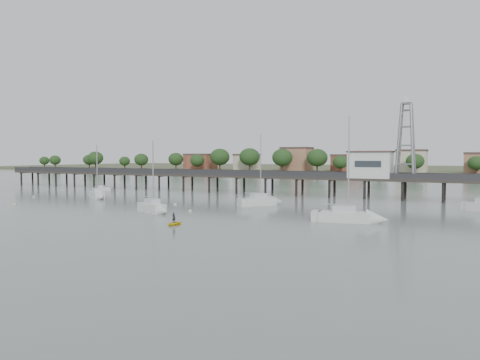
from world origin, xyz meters
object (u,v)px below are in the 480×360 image
Objects in this scene: sailboat_c at (265,201)px; pier at (254,177)px; sailboat_d at (356,217)px; sailboat_b at (98,195)px; yellow_dinghy at (174,225)px; lattice_tower at (406,141)px; sailboat_f at (155,208)px; white_tender at (104,189)px.

pier is at bearing 65.23° from sailboat_c.
sailboat_d reaches higher than sailboat_b.
sailboat_b is 4.28× the size of yellow_dinghy.
lattice_tower is 1.10× the size of sailboat_d.
sailboat_f is (23.64, -13.04, -0.00)m from sailboat_b.
sailboat_d is 5.52× the size of yellow_dinghy.
sailboat_f is (-9.92, -17.02, 0.01)m from sailboat_c.
sailboat_d is 52.94m from sailboat_b.
sailboat_b is (-52.08, 9.47, 0.02)m from sailboat_d.
pier is 11.80× the size of sailboat_c.
sailboat_d reaches higher than yellow_dinghy.
sailboat_d is 22.71m from yellow_dinghy.
pier is at bearing 115.42° from sailboat_f.
lattice_tower is at bearing -8.11° from sailboat_c.
sailboat_b is at bearing -68.88° from white_tender.
yellow_dinghy is (9.32, -8.66, -0.65)m from sailboat_f.
pier is 58.64× the size of yellow_dinghy.
white_tender is 60.62m from yellow_dinghy.
pier is 10.62× the size of sailboat_d.
sailboat_d is at bearing 30.05° from sailboat_f.
sailboat_d is 1.11× the size of sailboat_c.
sailboat_d is (30.11, -34.07, -3.16)m from pier.
sailboat_c is (33.56, 3.98, -0.01)m from sailboat_b.
yellow_dinghy is (10.98, -46.30, -3.79)m from pier.
sailboat_b is 27.00m from sailboat_f.
pier is 23.86m from sailboat_c.
sailboat_b is (-21.98, -24.60, -3.14)m from pier.
sailboat_f reaches higher than yellow_dinghy.
sailboat_d is at bearing -40.54° from white_tender.
pier is 9.68× the size of lattice_tower.
sailboat_d reaches higher than sailboat_c.
sailboat_c reaches higher than white_tender.
sailboat_d is at bearing -90.08° from sailboat_c.
sailboat_f is 12.74m from yellow_dinghy.
sailboat_f reaches higher than white_tender.
sailboat_d reaches higher than sailboat_f.
sailboat_c reaches higher than sailboat_b.
pier is 47.74m from yellow_dinghy.
white_tender is at bearing 148.46° from sailboat_d.
sailboat_f is (-28.45, -3.57, 0.02)m from sailboat_d.
pier is 38.31× the size of white_tender.
sailboat_d is (-1.39, -34.07, -10.46)m from lattice_tower.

